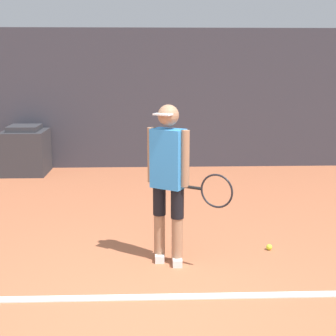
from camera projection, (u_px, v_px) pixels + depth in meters
The scene contains 6 objects.
ground_plane at pixel (153, 321), 3.93m from camera, with size 24.00×24.00×0.00m, color #B76642.
back_wall at pixel (151, 99), 9.46m from camera, with size 24.00×0.10×2.79m.
court_baseline at pixel (153, 297), 4.32m from camera, with size 21.60×0.10×0.01m.
tennis_player at pixel (170, 177), 4.89m from camera, with size 0.84×0.57×1.71m.
tennis_ball at pixel (269, 247), 5.42m from camera, with size 0.07×0.07×0.07m.
covered_chair at pixel (26, 151), 9.07m from camera, with size 0.82×0.84×0.94m.
Camera 1 is at (-0.00, -3.56, 2.13)m, focal length 50.00 mm.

